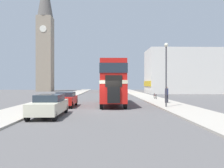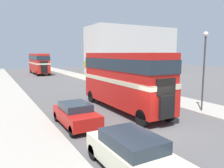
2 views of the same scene
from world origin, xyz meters
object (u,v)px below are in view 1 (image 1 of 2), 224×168
(car_parked_near, at_px, (49,105))
(street_lamp, at_px, (166,65))
(double_decker_bus, at_px, (112,80))
(bus_distant, at_px, (109,82))
(car_parked_mid, at_px, (66,99))
(church_tower, at_px, (45,30))
(pedestrian_walking, at_px, (167,93))
(bicycle_on_pavement, at_px, (155,96))

(car_parked_near, height_order, street_lamp, street_lamp)
(double_decker_bus, xyz_separation_m, street_lamp, (4.86, -3.39, 1.32))
(bus_distant, xyz_separation_m, street_lamp, (4.78, -37.40, 1.37))
(car_parked_mid, distance_m, church_tower, 46.09)
(pedestrian_walking, bearing_deg, bus_distant, 100.21)
(double_decker_bus, xyz_separation_m, car_parked_near, (-4.57, -8.05, -1.86))
(bus_distant, xyz_separation_m, pedestrian_walking, (5.99, -33.26, -1.44))
(bicycle_on_pavement, distance_m, church_tower, 43.49)
(car_parked_mid, bearing_deg, pedestrian_walking, 13.75)
(bus_distant, bearing_deg, pedestrian_walking, -79.79)
(street_lamp, relative_size, church_tower, 0.17)
(bicycle_on_pavement, relative_size, street_lamp, 0.30)
(bus_distant, distance_m, street_lamp, 37.73)
(bicycle_on_pavement, bearing_deg, church_tower, 126.81)
(double_decker_bus, distance_m, bicycle_on_pavement, 9.60)
(double_decker_bus, height_order, pedestrian_walking, double_decker_bus)
(car_parked_near, height_order, church_tower, church_tower)
(double_decker_bus, bearing_deg, pedestrian_walking, 7.06)
(car_parked_near, bearing_deg, bus_distant, 83.69)
(car_parked_mid, height_order, bicycle_on_pavement, car_parked_mid)
(car_parked_mid, relative_size, pedestrian_walking, 2.20)
(car_parked_mid, xyz_separation_m, street_lamp, (9.43, -1.54, 3.21))
(double_decker_bus, relative_size, pedestrian_walking, 5.29)
(car_parked_near, distance_m, bicycle_on_pavement, 18.51)
(street_lamp, bearing_deg, bicycle_on_pavement, 82.47)
(double_decker_bus, bearing_deg, bicycle_on_pavement, 48.19)
(double_decker_bus, relative_size, bicycle_on_pavement, 5.49)
(bus_distant, distance_m, church_tower, 23.74)
(bus_distant, distance_m, pedestrian_walking, 33.83)
(double_decker_bus, bearing_deg, street_lamp, -34.87)
(bus_distant, relative_size, street_lamp, 1.71)
(street_lamp, xyz_separation_m, church_tower, (-22.64, 42.44, 13.44))
(bus_distant, xyz_separation_m, car_parked_near, (-4.65, -42.06, -1.81))
(car_parked_mid, relative_size, bicycle_on_pavement, 2.28)
(church_tower, bearing_deg, street_lamp, -61.92)
(street_lamp, distance_m, church_tower, 49.94)
(double_decker_bus, bearing_deg, car_parked_near, -119.60)
(pedestrian_walking, relative_size, street_lamp, 0.31)
(car_parked_near, distance_m, street_lamp, 10.99)
(bicycle_on_pavement, bearing_deg, bus_distant, 102.82)
(bus_distant, bearing_deg, car_parked_mid, -97.38)
(bus_distant, xyz_separation_m, bicycle_on_pavement, (6.15, -27.04, -2.11))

